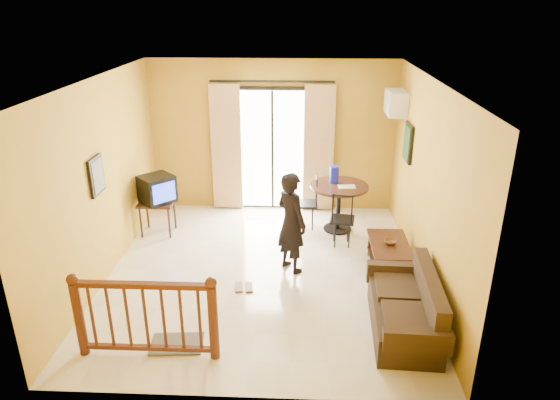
{
  "coord_description": "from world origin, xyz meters",
  "views": [
    {
      "loc": [
        0.53,
        -6.42,
        3.77
      ],
      "look_at": [
        0.24,
        0.2,
        1.08
      ],
      "focal_mm": 32.0,
      "sensor_mm": 36.0,
      "label": 1
    }
  ],
  "objects_px": {
    "television": "(157,189)",
    "coffee_table": "(389,252)",
    "standing_person": "(291,223)",
    "sofa": "(408,310)",
    "dining_table": "(339,194)"
  },
  "relations": [
    {
      "from": "dining_table",
      "to": "sofa",
      "type": "height_order",
      "value": "dining_table"
    },
    {
      "from": "television",
      "to": "dining_table",
      "type": "distance_m",
      "value": 3.07
    },
    {
      "from": "television",
      "to": "coffee_table",
      "type": "relative_size",
      "value": 0.69
    },
    {
      "from": "dining_table",
      "to": "sofa",
      "type": "relative_size",
      "value": 0.62
    },
    {
      "from": "coffee_table",
      "to": "standing_person",
      "type": "height_order",
      "value": "standing_person"
    },
    {
      "from": "coffee_table",
      "to": "sofa",
      "type": "relative_size",
      "value": 0.62
    },
    {
      "from": "television",
      "to": "standing_person",
      "type": "height_order",
      "value": "standing_person"
    },
    {
      "from": "sofa",
      "to": "standing_person",
      "type": "bearing_deg",
      "value": 137.98
    },
    {
      "from": "television",
      "to": "coffee_table",
      "type": "distance_m",
      "value": 3.91
    },
    {
      "from": "standing_person",
      "to": "television",
      "type": "bearing_deg",
      "value": 21.57
    },
    {
      "from": "television",
      "to": "dining_table",
      "type": "relative_size",
      "value": 0.69
    },
    {
      "from": "standing_person",
      "to": "sofa",
      "type": "bearing_deg",
      "value": -176.44
    },
    {
      "from": "sofa",
      "to": "standing_person",
      "type": "relative_size",
      "value": 1.06
    },
    {
      "from": "standing_person",
      "to": "coffee_table",
      "type": "bearing_deg",
      "value": -130.64
    },
    {
      "from": "coffee_table",
      "to": "dining_table",
      "type": "bearing_deg",
      "value": 115.67
    }
  ]
}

